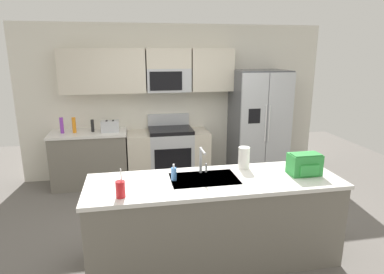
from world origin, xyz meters
The scene contains 15 objects.
ground_plane centered at (0.00, 0.00, 0.00)m, with size 9.00×9.00×0.00m, color #66605B.
kitchen_wall_unit centered at (-0.14, 2.08, 1.47)m, with size 5.20×0.43×2.60m.
back_counter centered at (-1.46, 1.80, 0.45)m, with size 1.20×0.63×0.90m.
range_oven centered at (-0.17, 1.80, 0.44)m, with size 1.36×0.61×1.10m.
refrigerator centered at (1.39, 1.73, 0.93)m, with size 0.90×0.76×1.85m.
island_counter centered at (0.02, -0.55, 0.45)m, with size 2.56×0.81×0.90m.
toaster centered at (-1.11, 1.75, 0.99)m, with size 0.28×0.16×0.18m.
pepper_mill centered at (-1.39, 1.80, 1.00)m, with size 0.05×0.05×0.20m, color black.
bottle_orange centered at (-1.67, 1.78, 1.02)m, with size 0.06×0.06×0.25m, color orange.
bottle_purple centered at (-1.85, 1.79, 1.02)m, with size 0.06×0.06×0.25m, color purple.
sink_faucet centered at (-0.07, -0.36, 1.07)m, with size 0.08×0.21×0.28m.
drink_cup_red centered at (-0.90, -0.80, 0.98)m, with size 0.08×0.08×0.27m.
soap_dispenser centered at (-0.38, -0.49, 0.97)m, with size 0.06×0.06×0.17m.
paper_towel_roll centered at (0.42, -0.29, 1.02)m, with size 0.12×0.12×0.24m, color white.
backpack centered at (0.98, -0.58, 1.02)m, with size 0.32×0.22×0.23m.
Camera 1 is at (-0.78, -3.56, 2.15)m, focal length 30.84 mm.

